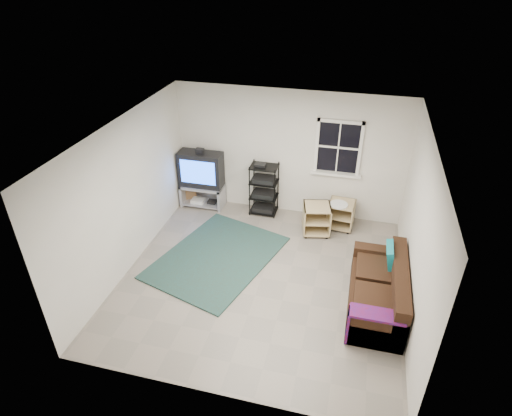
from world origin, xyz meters
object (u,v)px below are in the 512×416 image
(av_rack, at_px, (264,192))
(side_table_right, at_px, (341,212))
(tv_unit, at_px, (202,175))
(side_table_left, at_px, (316,217))
(sofa, at_px, (379,292))

(av_rack, distance_m, side_table_right, 1.62)
(tv_unit, bearing_deg, side_table_left, -9.39)
(av_rack, xyz_separation_m, sofa, (2.36, -2.29, -0.19))
(tv_unit, relative_size, av_rack, 1.19)
(av_rack, relative_size, side_table_left, 1.85)
(tv_unit, height_order, sofa, tv_unit)
(tv_unit, relative_size, side_table_right, 2.32)
(side_table_left, distance_m, sofa, 2.21)
(side_table_right, distance_m, sofa, 2.29)
(av_rack, distance_m, side_table_left, 1.25)
(tv_unit, xyz_separation_m, side_table_left, (2.50, -0.41, -0.41))
(av_rack, bearing_deg, sofa, -44.08)
(side_table_right, height_order, sofa, sofa)
(side_table_left, height_order, sofa, sofa)
(tv_unit, height_order, av_rack, tv_unit)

